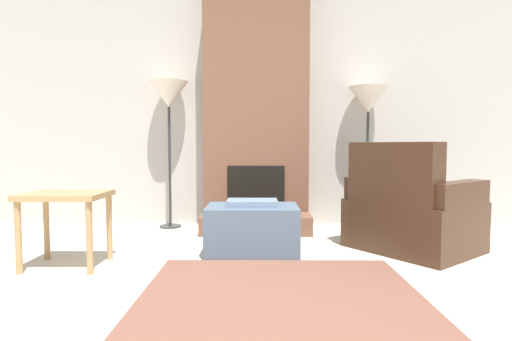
{
  "coord_description": "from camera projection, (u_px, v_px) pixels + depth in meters",
  "views": [
    {
      "loc": [
        0.03,
        -1.67,
        0.9
      ],
      "look_at": [
        0.0,
        2.61,
        0.64
      ],
      "focal_mm": 28.0,
      "sensor_mm": 36.0,
      "label": 1
    }
  ],
  "objects": [
    {
      "name": "side_table",
      "position": [
        66.0,
        205.0,
        2.96
      ],
      "size": [
        0.58,
        0.45,
        0.56
      ],
      "color": "tan",
      "rests_on": "ground_plane"
    },
    {
      "name": "floor_lamp_left",
      "position": [
        169.0,
        98.0,
        4.36
      ],
      "size": [
        0.42,
        0.42,
        1.61
      ],
      "color": "#333333",
      "rests_on": "ground_plane"
    },
    {
      "name": "armchair",
      "position": [
        409.0,
        216.0,
        3.43
      ],
      "size": [
        1.21,
        1.23,
        0.93
      ],
      "rotation": [
        0.0,
        0.0,
        2.23
      ],
      "color": "#422819",
      "rests_on": "ground_plane"
    },
    {
      "name": "wall_back",
      "position": [
        256.0,
        112.0,
        4.62
      ],
      "size": [
        7.51,
        0.06,
        2.6
      ],
      "primitive_type": "cube",
      "color": "#BCB7AD",
      "rests_on": "ground_plane"
    },
    {
      "name": "ottoman",
      "position": [
        252.0,
        229.0,
        3.35
      ],
      "size": [
        0.76,
        0.49,
        0.45
      ],
      "color": "slate",
      "rests_on": "ground_plane"
    },
    {
      "name": "area_rug",
      "position": [
        281.0,
        295.0,
        2.39
      ],
      "size": [
        1.68,
        1.43,
        0.01
      ],
      "primitive_type": "cube",
      "color": "brown",
      "rests_on": "ground_plane"
    },
    {
      "name": "floor_lamp_right",
      "position": [
        368.0,
        104.0,
        4.35
      ],
      "size": [
        0.42,
        0.42,
        1.55
      ],
      "color": "#333333",
      "rests_on": "ground_plane"
    },
    {
      "name": "fireplace",
      "position": [
        256.0,
        118.0,
        4.4
      ],
      "size": [
        1.14,
        0.72,
        2.6
      ],
      "color": "brown",
      "rests_on": "ground_plane"
    }
  ]
}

